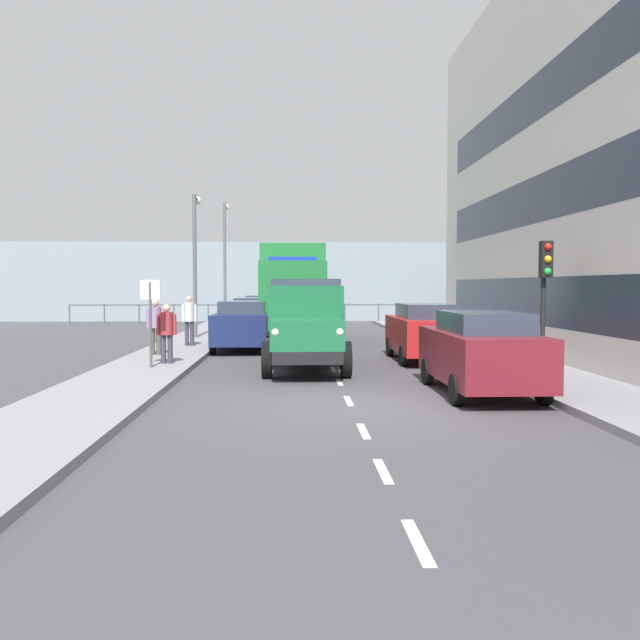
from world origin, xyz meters
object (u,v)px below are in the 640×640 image
Objects in this scene: pedestrian_near_railing at (155,322)px; lamp_post_far at (225,252)px; traffic_light_near at (545,277)px; lamp_post_promenade at (195,251)px; truck_vintage_green at (305,327)px; car_navy_oppositeside_0 at (243,325)px; pedestrian_with_bag at (167,329)px; car_grey_oppositeside_1 at (253,317)px; pedestrian_in_dark_coat at (189,316)px; car_red_kerbside_1 at (423,331)px; car_maroon_kerbside_near at (481,351)px; car_silver_oppositeside_2 at (260,311)px; street_sign at (150,308)px; lorry_cargo_green at (293,290)px.

lamp_post_far reaches higher than pedestrian_near_railing.
lamp_post_promenade is (10.17, -11.29, 1.18)m from traffic_light_near.
lamp_post_far is at bearing -91.54° from lamp_post_promenade.
lamp_post_far is at bearing -78.40° from truck_vintage_green.
lamp_post_far is (9.91, -20.90, 1.62)m from traffic_light_near.
car_navy_oppositeside_0 is 5.24m from pedestrian_with_bag.
car_grey_oppositeside_1 is (-0.00, -5.98, 0.00)m from car_navy_oppositeside_0.
truck_vintage_green is 11.17m from lamp_post_promenade.
car_red_kerbside_1 is at bearing 153.32° from pedestrian_in_dark_coat.
truck_vintage_green is at bearing 123.26° from pedestrian_in_dark_coat.
lamp_post_promenade is 0.87× the size of lamp_post_far.
traffic_light_near reaches higher than pedestrian_in_dark_coat.
lamp_post_promenade is (0.54, -9.36, 2.56)m from pedestrian_with_bag.
pedestrian_in_dark_coat is (0.20, -5.36, 0.10)m from pedestrian_with_bag.
car_maroon_kerbside_near is 24.91m from lamp_post_far.
car_silver_oppositeside_2 is at bearing -105.01° from lamp_post_promenade.
car_maroon_kerbside_near is 1.93× the size of street_sign.
car_maroon_kerbside_near is (-3.88, 13.56, -1.18)m from lorry_cargo_green.
lorry_cargo_green is at bearing 132.20° from car_grey_oppositeside_1.
truck_vintage_green is 3.52× the size of pedestrian_with_bag.
truck_vintage_green is at bearing -176.93° from street_sign.
street_sign is at bearing -6.13° from traffic_light_near.
car_navy_oppositeside_0 is 2.44× the size of pedestrian_with_bag.
pedestrian_in_dark_coat reaches higher than car_maroon_kerbside_near.
car_red_kerbside_1 is 2.49× the size of pedestrian_near_railing.
car_red_kerbside_1 is at bearing 135.29° from lamp_post_promenade.
pedestrian_with_bag reaches higher than car_navy_oppositeside_0.
pedestrian_with_bag reaches higher than car_red_kerbside_1.
lorry_cargo_green is 1.88× the size of car_silver_oppositeside_2.
pedestrian_with_bag reaches higher than car_grey_oppositeside_1.
lorry_cargo_green is at bearing -134.75° from pedestrian_in_dark_coat.
car_navy_oppositeside_0 is at bearing 116.81° from lamp_post_promenade.
car_maroon_kerbside_near is at bearing 154.08° from street_sign.
car_navy_oppositeside_0 is at bearing -132.60° from pedestrian_near_railing.
car_maroon_kerbside_near is 1.35× the size of traffic_light_near.
car_red_kerbside_1 is at bearing -147.81° from truck_vintage_green.
lamp_post_far is at bearing -89.89° from street_sign.
car_silver_oppositeside_2 is at bearing -95.44° from pedestrian_with_bag.
pedestrian_in_dark_coat is (1.89, -0.40, 0.29)m from car_navy_oppositeside_0.
lamp_post_promenade reaches higher than car_maroon_kerbside_near.
car_maroon_kerbside_near and car_red_kerbside_1 have the same top height.
street_sign is at bearing 99.32° from pedestrian_near_railing.
truck_vintage_green is 5.99m from car_navy_oppositeside_0.
car_maroon_kerbside_near and car_grey_oppositeside_1 have the same top height.
pedestrian_near_railing is (0.77, -2.30, 0.06)m from pedestrian_with_bag.
car_grey_oppositeside_1 is 8.98m from pedestrian_near_railing.
car_silver_oppositeside_2 is at bearing -67.91° from traffic_light_near.
car_red_kerbside_1 is at bearing 121.03° from car_grey_oppositeside_1.
pedestrian_near_railing is (2.45, 8.64, 0.25)m from car_grey_oppositeside_1.
car_silver_oppositeside_2 is at bearing 146.13° from lamp_post_far.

